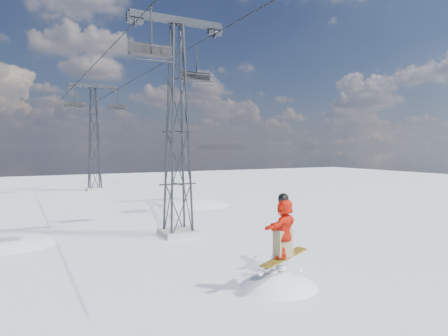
{
  "coord_description": "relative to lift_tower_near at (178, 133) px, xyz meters",
  "views": [
    {
      "loc": [
        -6.78,
        -11.73,
        4.7
      ],
      "look_at": [
        1.29,
        3.68,
        3.79
      ],
      "focal_mm": 32.0,
      "sensor_mm": 36.0,
      "label": 1
    }
  ],
  "objects": [
    {
      "name": "lift_chair_extra",
      "position": [
        2.2,
        23.22,
        3.43
      ],
      "size": [
        1.97,
        0.57,
        2.44
      ],
      "color": "black",
      "rests_on": "ground"
    },
    {
      "name": "snowboarder_jump",
      "position": [
        0.19,
        -8.87,
        -7.06
      ],
      "size": [
        4.4,
        4.4,
        7.15
      ],
      "color": "white",
      "rests_on": "ground"
    },
    {
      "name": "lift_tower_far",
      "position": [
        0.0,
        25.0,
        0.0
      ],
      "size": [
        5.2,
        1.8,
        11.43
      ],
      "color": "#999999",
      "rests_on": "ground"
    },
    {
      "name": "haul_cables",
      "position": [
        0.0,
        11.5,
        5.38
      ],
      "size": [
        4.46,
        51.0,
        0.06
      ],
      "color": "black",
      "rests_on": "ground"
    },
    {
      "name": "lift_tower_near",
      "position": [
        0.0,
        0.0,
        0.0
      ],
      "size": [
        5.2,
        1.8,
        11.43
      ],
      "color": "#999999",
      "rests_on": "ground"
    },
    {
      "name": "lift_chair_far",
      "position": [
        -2.2,
        22.35,
        3.4
      ],
      "size": [
        2.0,
        0.57,
        2.48
      ],
      "color": "black",
      "rests_on": "ground"
    },
    {
      "name": "lift_chair_mid",
      "position": [
        2.2,
        2.53,
        3.44
      ],
      "size": [
        1.96,
        0.56,
        2.43
      ],
      "color": "black",
      "rests_on": "ground"
    },
    {
      "name": "snow_terrain",
      "position": [
        -5.57,
        13.24,
        -15.06
      ],
      "size": [
        39.0,
        37.0,
        22.0
      ],
      "color": "white",
      "rests_on": "ground"
    },
    {
      "name": "ground",
      "position": [
        -0.8,
        -8.0,
        -5.47
      ],
      "size": [
        120.0,
        120.0,
        0.0
      ],
      "primitive_type": "plane",
      "color": "white",
      "rests_on": "ground"
    },
    {
      "name": "lift_chair_near",
      "position": [
        -2.2,
        -2.6,
        3.43
      ],
      "size": [
        1.97,
        0.57,
        2.44
      ],
      "color": "black",
      "rests_on": "ground"
    }
  ]
}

